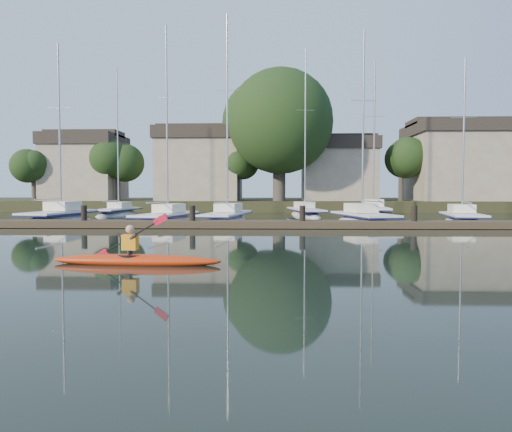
{
  "coord_description": "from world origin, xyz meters",
  "views": [
    {
      "loc": [
        1.4,
        -13.06,
        2.05
      ],
      "look_at": [
        0.84,
        3.24,
        1.2
      ],
      "focal_mm": 35.0,
      "sensor_mm": 36.0,
      "label": 1
    }
  ],
  "objects_px": {
    "sailboat_1": "(166,225)",
    "sailboat_2": "(227,224)",
    "dock": "(247,224)",
    "sailboat_6": "(305,218)",
    "sailboat_0": "(60,225)",
    "sailboat_7": "(373,218)",
    "sailboat_3": "(363,226)",
    "sailboat_4": "(462,226)",
    "kayak": "(135,258)",
    "sailboat_5": "(118,217)"
  },
  "relations": [
    {
      "from": "kayak",
      "to": "sailboat_7",
      "type": "xyz_separation_m",
      "value": [
        11.99,
        27.25,
        -0.39
      ]
    },
    {
      "from": "sailboat_1",
      "to": "sailboat_4",
      "type": "relative_size",
      "value": 1.18
    },
    {
      "from": "kayak",
      "to": "sailboat_2",
      "type": "relative_size",
      "value": 0.33
    },
    {
      "from": "sailboat_3",
      "to": "sailboat_5",
      "type": "height_order",
      "value": "sailboat_5"
    },
    {
      "from": "sailboat_3",
      "to": "sailboat_5",
      "type": "bearing_deg",
      "value": 140.63
    },
    {
      "from": "sailboat_1",
      "to": "sailboat_2",
      "type": "xyz_separation_m",
      "value": [
        3.71,
        1.06,
        0.0
      ]
    },
    {
      "from": "sailboat_2",
      "to": "sailboat_5",
      "type": "xyz_separation_m",
      "value": [
        -9.8,
        8.44,
        0.02
      ]
    },
    {
      "from": "sailboat_0",
      "to": "sailboat_4",
      "type": "height_order",
      "value": "sailboat_0"
    },
    {
      "from": "sailboat_1",
      "to": "sailboat_6",
      "type": "distance_m",
      "value": 13.03
    },
    {
      "from": "kayak",
      "to": "sailboat_0",
      "type": "xyz_separation_m",
      "value": [
        -10.14,
        18.51,
        -0.4
      ]
    },
    {
      "from": "kayak",
      "to": "sailboat_3",
      "type": "xyz_separation_m",
      "value": [
        9.4,
        17.38,
        -0.38
      ]
    },
    {
      "from": "dock",
      "to": "sailboat_2",
      "type": "xyz_separation_m",
      "value": [
        -1.59,
        5.1,
        -0.39
      ]
    },
    {
      "from": "sailboat_3",
      "to": "sailboat_5",
      "type": "relative_size",
      "value": 1.0
    },
    {
      "from": "kayak",
      "to": "sailboat_1",
      "type": "height_order",
      "value": "sailboat_1"
    },
    {
      "from": "dock",
      "to": "sailboat_6",
      "type": "height_order",
      "value": "sailboat_6"
    },
    {
      "from": "sailboat_5",
      "to": "sailboat_7",
      "type": "height_order",
      "value": "sailboat_7"
    },
    {
      "from": "sailboat_2",
      "to": "sailboat_7",
      "type": "xyz_separation_m",
      "value": [
        11.18,
        8.63,
        -0.02
      ]
    },
    {
      "from": "sailboat_2",
      "to": "sailboat_4",
      "type": "height_order",
      "value": "sailboat_2"
    },
    {
      "from": "sailboat_3",
      "to": "sailboat_4",
      "type": "bearing_deg",
      "value": -6.93
    },
    {
      "from": "kayak",
      "to": "sailboat_3",
      "type": "relative_size",
      "value": 0.37
    },
    {
      "from": "sailboat_5",
      "to": "sailboat_6",
      "type": "distance_m",
      "value": 15.42
    },
    {
      "from": "sailboat_3",
      "to": "sailboat_5",
      "type": "distance_m",
      "value": 20.78
    },
    {
      "from": "kayak",
      "to": "sailboat_2",
      "type": "bearing_deg",
      "value": 91.16
    },
    {
      "from": "sailboat_6",
      "to": "kayak",
      "type": "bearing_deg",
      "value": -111.18
    },
    {
      "from": "sailboat_6",
      "to": "sailboat_7",
      "type": "relative_size",
      "value": 1.04
    },
    {
      "from": "sailboat_1",
      "to": "sailboat_4",
      "type": "height_order",
      "value": "sailboat_1"
    },
    {
      "from": "sailboat_1",
      "to": "sailboat_2",
      "type": "distance_m",
      "value": 3.86
    },
    {
      "from": "sailboat_0",
      "to": "sailboat_6",
      "type": "height_order",
      "value": "sailboat_6"
    },
    {
      "from": "sailboat_0",
      "to": "sailboat_2",
      "type": "height_order",
      "value": "sailboat_2"
    },
    {
      "from": "dock",
      "to": "sailboat_6",
      "type": "bearing_deg",
      "value": 72.98
    },
    {
      "from": "sailboat_2",
      "to": "sailboat_6",
      "type": "relative_size",
      "value": 1.01
    },
    {
      "from": "sailboat_0",
      "to": "sailboat_4",
      "type": "xyz_separation_m",
      "value": [
        25.77,
        -0.62,
        0.03
      ]
    },
    {
      "from": "sailboat_0",
      "to": "sailboat_6",
      "type": "bearing_deg",
      "value": 32.06
    },
    {
      "from": "sailboat_3",
      "to": "sailboat_7",
      "type": "height_order",
      "value": "sailboat_7"
    },
    {
      "from": "sailboat_4",
      "to": "sailboat_6",
      "type": "bearing_deg",
      "value": 145.57
    },
    {
      "from": "sailboat_4",
      "to": "sailboat_5",
      "type": "xyz_separation_m",
      "value": [
        -24.62,
        9.17,
        0.02
      ]
    },
    {
      "from": "sailboat_1",
      "to": "sailboat_4",
      "type": "distance_m",
      "value": 18.54
    },
    {
      "from": "dock",
      "to": "sailboat_5",
      "type": "relative_size",
      "value": 2.58
    },
    {
      "from": "sailboat_6",
      "to": "sailboat_4",
      "type": "bearing_deg",
      "value": -51.25
    },
    {
      "from": "sailboat_7",
      "to": "sailboat_5",
      "type": "bearing_deg",
      "value": -173.21
    },
    {
      "from": "dock",
      "to": "sailboat_7",
      "type": "distance_m",
      "value": 16.75
    },
    {
      "from": "sailboat_0",
      "to": "sailboat_5",
      "type": "xyz_separation_m",
      "value": [
        1.15,
        8.55,
        0.05
      ]
    },
    {
      "from": "kayak",
      "to": "sailboat_3",
      "type": "bearing_deg",
      "value": 65.25
    },
    {
      "from": "sailboat_5",
      "to": "kayak",
      "type": "bearing_deg",
      "value": -65.8
    },
    {
      "from": "sailboat_0",
      "to": "sailboat_7",
      "type": "height_order",
      "value": "sailboat_7"
    },
    {
      "from": "sailboat_1",
      "to": "sailboat_2",
      "type": "bearing_deg",
      "value": 26.95
    },
    {
      "from": "dock",
      "to": "sailboat_0",
      "type": "height_order",
      "value": "sailboat_0"
    },
    {
      "from": "sailboat_1",
      "to": "sailboat_7",
      "type": "distance_m",
      "value": 17.77
    },
    {
      "from": "dock",
      "to": "sailboat_0",
      "type": "xyz_separation_m",
      "value": [
        -12.54,
        4.99,
        -0.42
      ]
    },
    {
      "from": "sailboat_6",
      "to": "sailboat_1",
      "type": "bearing_deg",
      "value": -143.34
    }
  ]
}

